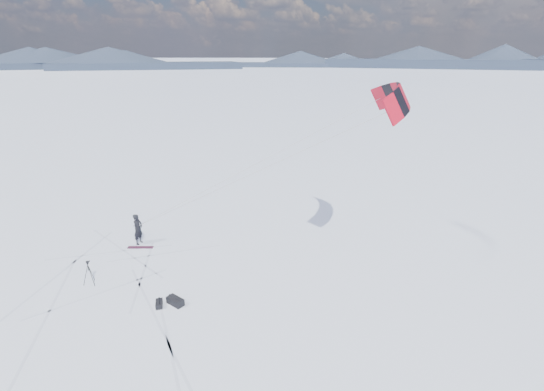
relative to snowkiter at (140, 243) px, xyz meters
The scene contains 9 objects.
ground 4.30m from the snowkiter, 58.63° to the right, with size 1800.00×1800.00×0.00m, color white.
horizon_hills 5.43m from the snowkiter, 58.63° to the right, with size 704.47×706.88×8.33m.
snow_tracks 4.70m from the snowkiter, 69.12° to the right, with size 17.62×14.39×0.01m.
snowkiter is the anchor object (origin of this frame).
snowboard 0.61m from the snowkiter, 39.67° to the right, with size 1.51×0.28×0.04m, color #5E1936.
tripod 4.65m from the snowkiter, 73.92° to the right, with size 0.57×0.62×1.28m.
gear_bag_a 7.15m from the snowkiter, 30.66° to the right, with size 0.90×0.52×0.38m.
gear_bag_b 6.94m from the snowkiter, 36.33° to the right, with size 0.64×0.66×0.28m.
power_kite 16.54m from the snowkiter, 20.71° to the left, with size 14.44×7.50×8.45m.
Camera 1 is at (15.25, -11.23, 10.89)m, focal length 26.00 mm.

